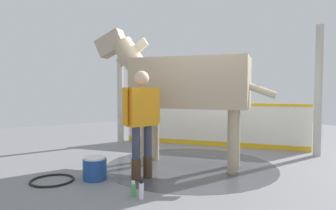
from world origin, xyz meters
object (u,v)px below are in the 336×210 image
Objects in this scene: bottle_spray at (133,189)px; hose_coil at (52,180)px; horse at (184,83)px; handler at (142,117)px; bottle_shampoo at (141,190)px; wash_bucket at (95,168)px.

bottle_spray reaches higher than hose_coil.
horse is at bearing -148.02° from bottle_spray.
bottle_shampoo is (0.43, 0.77, -0.87)m from handler.
horse is 11.13× the size of bottle_shampoo.
bottle_shampoo is at bearing 88.79° from horse.
horse reaches higher than handler.
wash_bucket is 1.76× the size of bottle_spray.
horse is at bearing 102.08° from handler.
horse is at bearing 172.17° from hose_coil.
bottle_spray is (1.53, 0.95, -1.43)m from horse.
wash_bucket reaches higher than bottle_spray.
bottle_spray is at bearing 120.65° from hose_coil.
handler is at bearing 152.37° from hose_coil.
wash_bucket is at bearing -125.09° from handler.
bottle_spray is at bearing 99.64° from wash_bucket.
bottle_shampoo is 1.23× the size of bottle_spray.
horse reaches higher than bottle_spray.
horse reaches higher than wash_bucket.
handler reaches higher than wash_bucket.
horse reaches higher than bottle_shampoo.
wash_bucket reaches higher than bottle_shampoo.
handler is at bearing 69.52° from horse.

